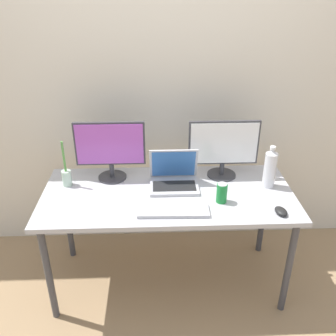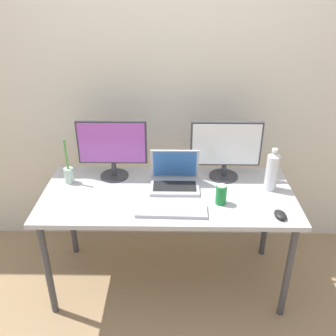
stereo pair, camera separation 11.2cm
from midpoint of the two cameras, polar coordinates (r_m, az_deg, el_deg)
ground_plane at (r=2.86m, az=1.17°, el=-16.56°), size 16.00×16.00×0.00m
wall_back at (r=2.72m, az=1.40°, el=12.98°), size 7.00×0.08×2.60m
work_desk at (r=2.43m, az=1.32°, el=-5.15°), size 1.61×0.71×0.74m
monitor_left at (r=2.50m, az=-7.22°, el=3.19°), size 0.46×0.19×0.41m
monitor_center at (r=2.52m, az=10.05°, el=2.95°), size 0.47×0.20×0.40m
laptop_silver at (r=2.45m, az=2.33°, el=-1.48°), size 0.32×0.24×0.25m
keyboard_main at (r=2.21m, az=1.97°, el=-6.54°), size 0.42×0.15×0.02m
mouse_by_keyboard at (r=2.28m, az=18.11°, el=-6.81°), size 0.08×0.11×0.03m
water_bottle at (r=2.48m, az=16.81°, el=-0.44°), size 0.08×0.08×0.29m
soda_can_near_keyboard at (r=2.29m, az=9.49°, el=-4.01°), size 0.07×0.07×0.13m
bamboo_vase at (r=2.55m, az=-13.67°, el=-0.85°), size 0.06×0.06×0.31m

